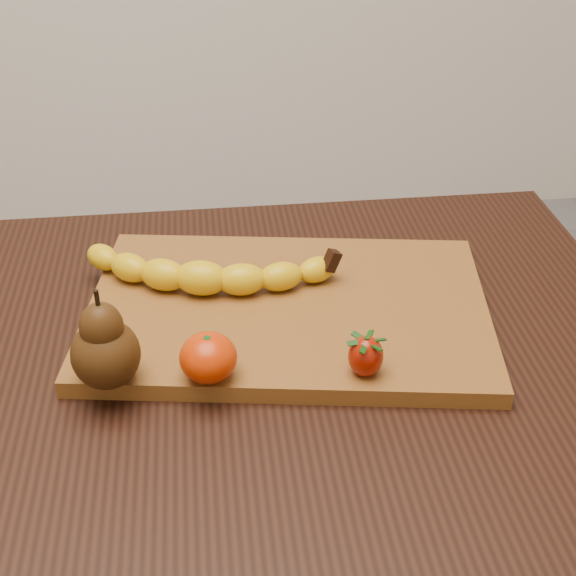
{
  "coord_description": "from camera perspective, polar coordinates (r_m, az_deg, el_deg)",
  "views": [
    {
      "loc": [
        0.01,
        -0.68,
        1.29
      ],
      "look_at": [
        0.1,
        0.07,
        0.8
      ],
      "focal_mm": 50.0,
      "sensor_mm": 36.0,
      "label": 1
    }
  ],
  "objects": [
    {
      "name": "mandarin",
      "position": [
        0.79,
        -5.7,
        -4.95
      ],
      "size": [
        0.06,
        0.06,
        0.05
      ],
      "primitive_type": "ellipsoid",
      "rotation": [
        0.0,
        0.0,
        -0.1
      ],
      "color": "red",
      "rests_on": "cutting_board"
    },
    {
      "name": "banana",
      "position": [
        0.92,
        -6.18,
        0.71
      ],
      "size": [
        0.27,
        0.12,
        0.04
      ],
      "primitive_type": null,
      "rotation": [
        0.0,
        0.0,
        -0.23
      ],
      "color": "yellow",
      "rests_on": "cutting_board"
    },
    {
      "name": "strawberry",
      "position": [
        0.8,
        5.55,
        -4.76
      ],
      "size": [
        0.04,
        0.04,
        0.04
      ],
      "primitive_type": null,
      "rotation": [
        0.0,
        0.0,
        0.08
      ],
      "color": "#9D1404",
      "rests_on": "cutting_board"
    },
    {
      "name": "table",
      "position": [
        0.92,
        -5.63,
        -9.94
      ],
      "size": [
        1.0,
        0.7,
        0.76
      ],
      "color": "black",
      "rests_on": "ground"
    },
    {
      "name": "pear",
      "position": [
        0.78,
        -13.0,
        -3.51
      ],
      "size": [
        0.09,
        0.09,
        0.11
      ],
      "primitive_type": null,
      "rotation": [
        0.0,
        0.0,
        -0.36
      ],
      "color": "#40230A",
      "rests_on": "cutting_board"
    },
    {
      "name": "cutting_board",
      "position": [
        0.91,
        -0.0,
        -1.58
      ],
      "size": [
        0.49,
        0.37,
        0.02
      ],
      "primitive_type": "cube",
      "rotation": [
        0.0,
        0.0,
        -0.16
      ],
      "color": "brown",
      "rests_on": "table"
    }
  ]
}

